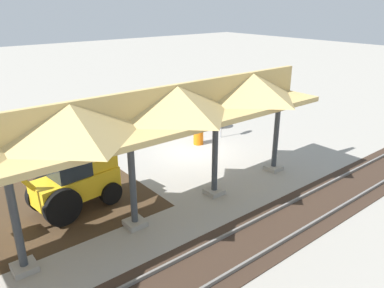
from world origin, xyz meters
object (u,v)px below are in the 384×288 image
Objects in this scene: backhoe at (72,179)px; traffic_barrel at (198,136)px; stop_sign at (221,113)px; concrete_pipe at (212,121)px.

backhoe is 8.66m from traffic_barrel.
stop_sign is 2.13m from concrete_pipe.
stop_sign is at bearing -166.30° from backhoe.
stop_sign is 10.30m from backhoe.
stop_sign is 2.05m from traffic_barrel.
backhoe is at bearing 13.70° from stop_sign.
stop_sign is 0.40× the size of backhoe.
traffic_barrel is (2.49, 1.68, 0.02)m from concrete_pipe.
traffic_barrel reaches higher than concrete_pipe.
stop_sign is 1.41× the size of concrete_pipe.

